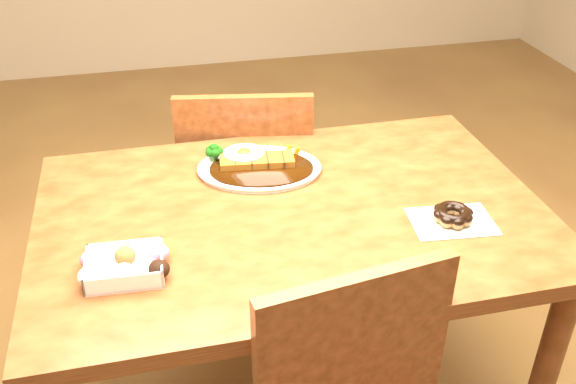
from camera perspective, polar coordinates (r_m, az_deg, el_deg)
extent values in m
cube|color=#4B240F|center=(1.54, 0.37, -2.13)|extent=(1.20, 0.80, 0.04)
cylinder|color=#4B240F|center=(2.02, -17.21, -7.53)|extent=(0.06, 0.06, 0.71)
cylinder|color=#4B240F|center=(2.18, 12.20, -3.56)|extent=(0.06, 0.06, 0.71)
cube|color=#4B240F|center=(2.20, -3.58, -0.09)|extent=(0.49, 0.49, 0.04)
cylinder|color=#4B240F|center=(2.46, 0.56, -2.32)|extent=(0.04, 0.04, 0.41)
cylinder|color=#4B240F|center=(2.47, -7.34, -2.53)|extent=(0.04, 0.04, 0.41)
cylinder|color=#4B240F|center=(2.19, 1.09, -7.33)|extent=(0.04, 0.04, 0.41)
cylinder|color=#4B240F|center=(2.20, -7.86, -7.55)|extent=(0.04, 0.04, 0.41)
cube|color=#4B240F|center=(1.91, -3.83, 2.99)|extent=(0.40, 0.10, 0.40)
cube|color=#4B240F|center=(1.28, 5.84, -14.37)|extent=(0.40, 0.09, 0.40)
ellipsoid|color=white|center=(1.68, -2.56, 2.05)|extent=(0.35, 0.28, 0.01)
ellipsoid|color=black|center=(1.66, -2.37, 2.07)|extent=(0.30, 0.24, 0.01)
cube|color=#6B380C|center=(1.67, -2.77, 2.75)|extent=(0.20, 0.09, 0.02)
ellipsoid|color=white|center=(1.69, -3.93, 3.50)|extent=(0.12, 0.11, 0.01)
ellipsoid|color=#FFB214|center=(1.69, -3.93, 3.53)|extent=(0.04, 0.04, 0.02)
cube|color=white|center=(1.36, -14.30, -6.39)|extent=(0.16, 0.13, 0.04)
ellipsoid|color=beige|center=(1.35, -17.32, -7.22)|extent=(0.04, 0.04, 0.04)
ellipsoid|color=beige|center=(1.34, -14.37, -6.99)|extent=(0.04, 0.04, 0.04)
ellipsoid|color=black|center=(1.33, -11.39, -6.74)|extent=(0.04, 0.04, 0.04)
ellipsoid|color=pink|center=(1.39, -17.14, -5.79)|extent=(0.04, 0.04, 0.04)
ellipsoid|color=brown|center=(1.38, -14.29, -5.56)|extent=(0.04, 0.04, 0.04)
ellipsoid|color=pink|center=(1.38, -11.41, -5.31)|extent=(0.04, 0.04, 0.04)
cube|color=silver|center=(1.53, 14.36, -2.55)|extent=(0.20, 0.15, 0.00)
torus|color=olive|center=(1.52, 14.44, -2.03)|extent=(0.10, 0.10, 0.03)
torus|color=black|center=(1.52, 14.48, -1.77)|extent=(0.09, 0.09, 0.02)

